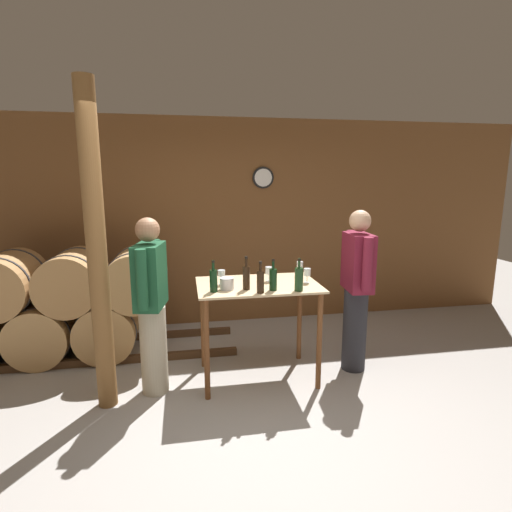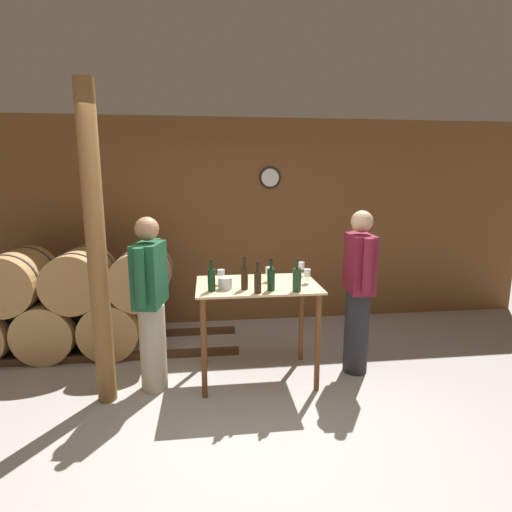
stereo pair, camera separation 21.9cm
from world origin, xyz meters
TOP-DOWN VIEW (x-y plane):
  - ground_plane at (0.00, 0.00)m, footprint 14.00×14.00m
  - back_wall at (0.00, 2.55)m, footprint 8.40×0.08m
  - barrel_rack at (-1.88, 1.75)m, footprint 4.11×0.78m
  - tasting_table at (0.16, 0.90)m, footprint 1.15×0.76m
  - wooden_post at (-1.22, 0.64)m, footprint 0.16×0.16m
  - wine_bottle_far_left at (-0.27, 0.70)m, footprint 0.07×0.07m
  - wine_bottle_left at (0.02, 0.72)m, footprint 0.06×0.06m
  - wine_bottle_center at (0.12, 0.59)m, footprint 0.06×0.06m
  - wine_bottle_right at (0.25, 0.65)m, footprint 0.07×0.07m
  - wine_bottle_far_right at (0.47, 0.60)m, footprint 0.08×0.08m
  - wine_glass_near_left at (-0.18, 0.93)m, footprint 0.07×0.07m
  - wine_glass_near_center at (0.28, 0.97)m, footprint 0.07×0.07m
  - wine_glass_near_right at (0.63, 0.85)m, footprint 0.07×0.07m
  - wine_glass_far_side at (0.64, 1.15)m, footprint 0.07×0.07m
  - ice_bucket at (-0.15, 0.75)m, footprint 0.13×0.13m
  - person_host at (1.16, 0.89)m, footprint 0.25×0.59m
  - person_visitor_with_scarf at (-0.82, 0.79)m, footprint 0.29×0.58m

SIDE VIEW (x-z plane):
  - ground_plane at x=0.00m, z-range 0.00..0.00m
  - barrel_rack at x=-1.88m, z-range -0.02..1.17m
  - tasting_table at x=0.16m, z-range 0.30..1.25m
  - person_visitor_with_scarf at x=-0.82m, z-range 0.04..1.66m
  - person_host at x=1.16m, z-range 0.05..1.69m
  - ice_bucket at x=-0.15m, z-range 0.95..1.06m
  - wine_glass_near_right at x=0.63m, z-range 0.98..1.12m
  - wine_glass_near_center at x=0.28m, z-range 0.98..1.13m
  - wine_glass_far_side at x=0.64m, z-range 0.98..1.13m
  - wine_glass_near_left at x=-0.18m, z-range 0.99..1.13m
  - wine_bottle_right at x=0.25m, z-range 0.92..1.20m
  - wine_bottle_far_left at x=-0.27m, z-range 0.92..1.20m
  - wine_bottle_center at x=0.12m, z-range 0.92..1.21m
  - wine_bottle_far_right at x=0.47m, z-range 0.92..1.21m
  - wine_bottle_left at x=0.02m, z-range 0.92..1.22m
  - wooden_post at x=-1.22m, z-range 0.00..2.70m
  - back_wall at x=0.00m, z-range 0.00..2.70m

